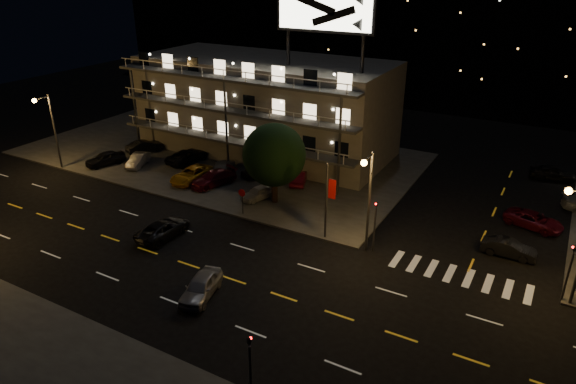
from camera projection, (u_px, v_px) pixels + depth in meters
The scene contains 27 objects.
ground at pixel (211, 272), 36.51m from camera, with size 140.00×140.00×0.00m, color black.
curb_nw at pixel (219, 154), 58.61m from camera, with size 44.00×24.00×0.15m, color #353633.
motel at pixel (266, 105), 57.71m from camera, with size 28.00×13.80×18.10m.
hill_backdrop at pixel (420, 15), 89.02m from camera, with size 120.00×25.00×24.00m.
streetlight_nw at pixel (50, 124), 52.37m from camera, with size 0.44×1.92×8.00m.
streetlight_nc at pixel (368, 193), 36.98m from camera, with size 0.44×1.92×8.00m.
signal_nw at pixel (375, 221), 38.19m from camera, with size 0.20×0.27×4.60m.
signal_sw at pixel (250, 363), 24.69m from camera, with size 0.20×0.27×4.60m.
signal_ne at pixel (570, 267), 32.39m from camera, with size 0.27×0.20×4.60m.
banner_north at pixel (327, 200), 39.50m from camera, with size 0.83×0.16×6.40m.
stop_sign at pixel (242, 197), 43.95m from camera, with size 0.91×0.11×2.61m.
tree at pixel (274, 157), 45.06m from camera, with size 5.83×5.62×7.35m.
lot_car_0 at pixel (105, 158), 55.03m from camera, with size 1.69×4.20×1.43m, color black.
lot_car_1 at pixel (138, 160), 54.80m from camera, with size 1.35×3.87×1.27m, color gray.
lot_car_2 at pixel (191, 174), 50.97m from camera, with size 2.26×4.90×1.36m, color orange.
lot_car_3 at pixel (213, 178), 50.03m from camera, with size 1.96×4.83×1.40m, color #500B17.
lot_car_4 at pixel (259, 193), 47.13m from camera, with size 1.45×3.61×1.23m, color gray.
lot_car_5 at pixel (145, 146), 58.61m from camera, with size 1.47×4.21×1.39m, color black.
lot_car_6 at pixel (187, 156), 55.72m from camera, with size 2.31×5.00×1.39m, color black.
lot_car_7 at pixel (223, 167), 52.77m from camera, with size 1.91×4.70×1.36m, color gray.
lot_car_8 at pixel (258, 170), 52.05m from camera, with size 1.53×3.80×1.30m, color black.
lot_car_9 at pixel (299, 177), 50.46m from camera, with size 1.38×3.97×1.31m, color #500B17.
side_car_0 at pixel (509, 248), 38.28m from camera, with size 1.37×3.92×1.29m, color black.
side_car_1 at pixel (534, 220), 42.41m from camera, with size 2.13×4.62×1.28m, color #500B17.
side_car_3 at pixel (553, 173), 51.63m from camera, with size 1.73×4.29×1.46m, color black.
road_car_east at pixel (201, 287), 33.66m from camera, with size 1.70×4.24×1.44m, color gray.
road_car_west at pixel (163, 229), 41.00m from camera, with size 2.24×4.86×1.35m, color black.
Camera 1 is at (19.94, -24.24, 20.28)m, focal length 32.00 mm.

